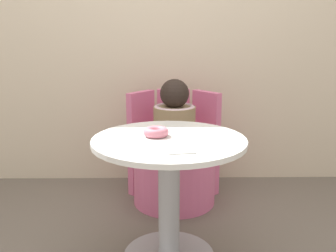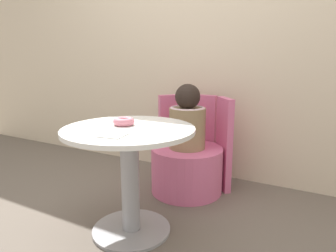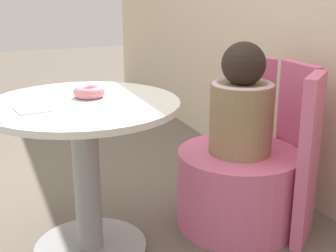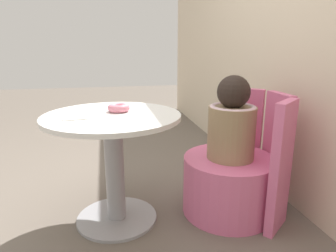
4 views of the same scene
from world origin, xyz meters
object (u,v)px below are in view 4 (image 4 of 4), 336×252
at_px(tub_chair, 228,185).
at_px(donut, 119,108).
at_px(round_table, 114,149).
at_px(child_figure, 232,123).

distance_m(tub_chair, donut, 0.81).
relative_size(round_table, donut, 6.03).
height_order(tub_chair, donut, donut).
bearing_deg(donut, tub_chair, 80.23).
bearing_deg(tub_chair, round_table, -93.94).
relative_size(tub_chair, donut, 4.43).
height_order(round_table, child_figure, child_figure).
distance_m(round_table, child_figure, 0.69).
relative_size(child_figure, donut, 3.92).
xyz_separation_m(tub_chair, donut, (-0.11, -0.64, 0.49)).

